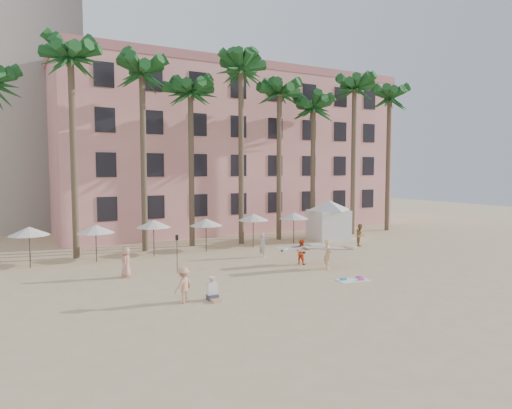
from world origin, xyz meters
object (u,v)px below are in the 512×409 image
object	(u,v)px
pink_hotel	(226,153)
cabana	(328,216)
carrier_white	(301,251)
carrier_yellow	(328,252)

from	to	relation	value
pink_hotel	cabana	distance (m)	14.77
pink_hotel	carrier_white	bearing A→B (deg)	-101.63
cabana	carrier_yellow	xyz separation A→B (m)	(-7.62, -9.80, -1.02)
cabana	carrier_white	xyz separation A→B (m)	(-8.31, -7.88, -1.18)
cabana	carrier_white	size ratio (longest dim) A/B	1.74
pink_hotel	carrier_white	xyz separation A→B (m)	(-4.28, -20.80, -7.11)
carrier_white	pink_hotel	bearing A→B (deg)	78.37
carrier_yellow	carrier_white	bearing A→B (deg)	109.59
cabana	carrier_yellow	bearing A→B (deg)	-127.88
carrier_yellow	carrier_white	xyz separation A→B (m)	(-0.68, 1.92, -0.16)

